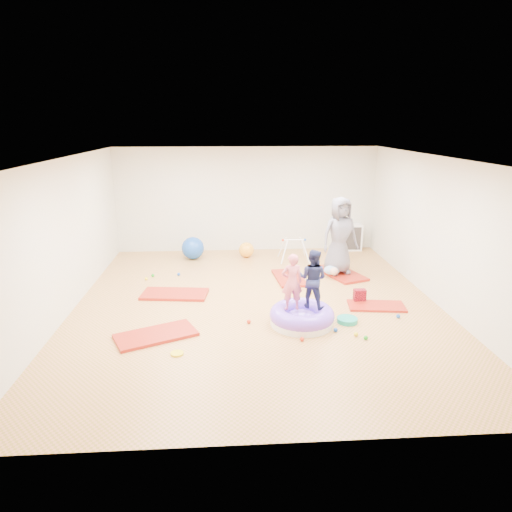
{
  "coord_description": "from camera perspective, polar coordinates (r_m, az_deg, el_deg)",
  "views": [
    {
      "loc": [
        -0.58,
        -8.22,
        3.41
      ],
      "look_at": [
        0.0,
        0.3,
        0.9
      ],
      "focal_mm": 32.0,
      "sensor_mm": 36.0,
      "label": 1
    }
  ],
  "objects": [
    {
      "name": "infant",
      "position": [
        10.53,
        9.54,
        -1.77
      ],
      "size": [
        0.38,
        0.39,
        0.22
      ],
      "color": "#89AFD7",
      "rests_on": "gym_mat_rear_right"
    },
    {
      "name": "gym_mat_front_left",
      "position": [
        7.83,
        -12.4,
        -9.62
      ],
      "size": [
        1.45,
        1.13,
        0.05
      ],
      "primitive_type": "cube",
      "rotation": [
        0.0,
        0.0,
        0.44
      ],
      "color": "#9F150B",
      "rests_on": "ground"
    },
    {
      "name": "gym_mat_right",
      "position": [
        9.1,
        14.82,
        -6.06
      ],
      "size": [
        1.12,
        0.66,
        0.04
      ],
      "primitive_type": "cube",
      "rotation": [
        0.0,
        0.0,
        -0.13
      ],
      "color": "#9F150B",
      "rests_on": "ground"
    },
    {
      "name": "gym_mat_rear_right",
      "position": [
        10.82,
        10.51,
        -2.13
      ],
      "size": [
        1.09,
        1.48,
        0.06
      ],
      "primitive_type": "cube",
      "rotation": [
        0.0,
        0.0,
        1.92
      ],
      "color": "#9F150B",
      "rests_on": "ground"
    },
    {
      "name": "gym_mat_mid_left",
      "position": [
        9.52,
        -10.12,
        -4.7
      ],
      "size": [
        1.39,
        0.82,
        0.06
      ],
      "primitive_type": "cube",
      "rotation": [
        0.0,
        0.0,
        -0.12
      ],
      "color": "#9F150B",
      "rests_on": "ground"
    },
    {
      "name": "ball_pit_balls",
      "position": [
        8.75,
        1.65,
        -6.3
      ],
      "size": [
        4.97,
        3.54,
        0.07
      ],
      "color": "red",
      "rests_on": "ground"
    },
    {
      "name": "yellow_toy",
      "position": [
        7.22,
        -9.85,
        -11.92
      ],
      "size": [
        0.2,
        0.2,
        0.03
      ],
      "primitive_type": "cylinder",
      "color": "yellow",
      "rests_on": "ground"
    },
    {
      "name": "exercise_ball_orange",
      "position": [
        11.95,
        -1.21,
        0.78
      ],
      "size": [
        0.4,
        0.4,
        0.4
      ],
      "primitive_type": "sphere",
      "color": "#FFA626",
      "rests_on": "ground"
    },
    {
      "name": "balance_disc",
      "position": [
        8.32,
        11.33,
        -7.87
      ],
      "size": [
        0.36,
        0.36,
        0.08
      ],
      "primitive_type": "cylinder",
      "color": "#159782",
      "rests_on": "ground"
    },
    {
      "name": "child_navy",
      "position": [
        7.96,
        7.12,
        -2.49
      ],
      "size": [
        0.64,
        0.6,
        1.05
      ],
      "primitive_type": "imported",
      "rotation": [
        0.0,
        0.0,
        2.61
      ],
      "color": "#1E234C",
      "rests_on": "inflatable_cushion"
    },
    {
      "name": "backpack",
      "position": [
        9.21,
        12.82,
        -4.88
      ],
      "size": [
        0.23,
        0.14,
        0.27
      ],
      "primitive_type": "cube",
      "rotation": [
        0.0,
        0.0,
        -0.01
      ],
      "color": "red",
      "rests_on": "ground"
    },
    {
      "name": "cube_shelf",
      "position": [
        12.84,
        11.44,
        2.32
      ],
      "size": [
        0.73,
        0.36,
        0.73
      ],
      "color": "white",
      "rests_on": "ground"
    },
    {
      "name": "room",
      "position": [
        8.48,
        0.14,
        2.67
      ],
      "size": [
        7.01,
        8.01,
        2.81
      ],
      "color": "tan",
      "rests_on": "ground"
    },
    {
      "name": "inflatable_cushion",
      "position": [
        8.09,
        5.75,
        -7.56
      ],
      "size": [
        1.14,
        1.14,
        0.36
      ],
      "rotation": [
        0.0,
        0.0,
        0.13
      ],
      "color": "white",
      "rests_on": "ground"
    },
    {
      "name": "gym_mat_center_back",
      "position": [
        10.36,
        4.16,
        -2.74
      ],
      "size": [
        0.7,
        1.24,
        0.05
      ],
      "primitive_type": "cube",
      "rotation": [
        0.0,
        0.0,
        1.66
      ],
      "color": "#9F150B",
      "rests_on": "ground"
    },
    {
      "name": "child_pink",
      "position": [
        7.83,
        4.53,
        -2.92
      ],
      "size": [
        0.39,
        0.27,
        1.0
      ],
      "primitive_type": "imported",
      "rotation": [
        0.0,
        0.0,
        3.23
      ],
      "color": "#DE6273",
      "rests_on": "inflatable_cushion"
    },
    {
      "name": "exercise_ball_blue",
      "position": [
        11.88,
        -7.9,
        0.99
      ],
      "size": [
        0.58,
        0.58,
        0.58
      ],
      "primitive_type": "sphere",
      "color": "#1748AD",
      "rests_on": "ground"
    },
    {
      "name": "infant_play_gym",
      "position": [
        11.58,
        4.74,
        1.18
      ],
      "size": [
        0.75,
        0.71,
        0.58
      ],
      "rotation": [
        0.0,
        0.0,
        0.25
      ],
      "color": "white",
      "rests_on": "ground"
    },
    {
      "name": "adult_caregiver",
      "position": [
        10.55,
        10.43,
        2.54
      ],
      "size": [
        0.97,
        0.74,
        1.76
      ],
      "primitive_type": "imported",
      "rotation": [
        0.0,
        0.0,
        0.23
      ],
      "color": "slate",
      "rests_on": "gym_mat_rear_right"
    }
  ]
}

